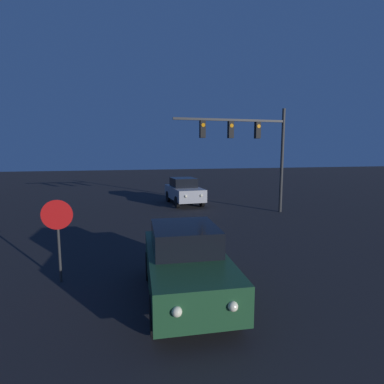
% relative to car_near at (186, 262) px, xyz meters
% --- Properties ---
extents(car_near, '(2.02, 4.22, 1.74)m').
position_rel_car_near_xyz_m(car_near, '(0.00, 0.00, 0.00)').
color(car_near, '#1E4728').
rests_on(car_near, ground_plane).
extents(car_far, '(2.01, 4.21, 1.74)m').
position_rel_car_near_xyz_m(car_far, '(2.76, 12.64, 0.00)').
color(car_far, '#99999E').
rests_on(car_far, ground_plane).
extents(traffic_signal_mast, '(6.39, 0.30, 5.86)m').
position_rel_car_near_xyz_m(traffic_signal_mast, '(5.69, 8.77, 3.20)').
color(traffic_signal_mast, '#2D2D2D').
rests_on(traffic_signal_mast, ground_plane).
extents(stop_sign, '(0.79, 0.07, 2.24)m').
position_rel_car_near_xyz_m(stop_sign, '(-3.07, 1.68, 0.70)').
color(stop_sign, '#2D2D2D').
rests_on(stop_sign, ground_plane).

